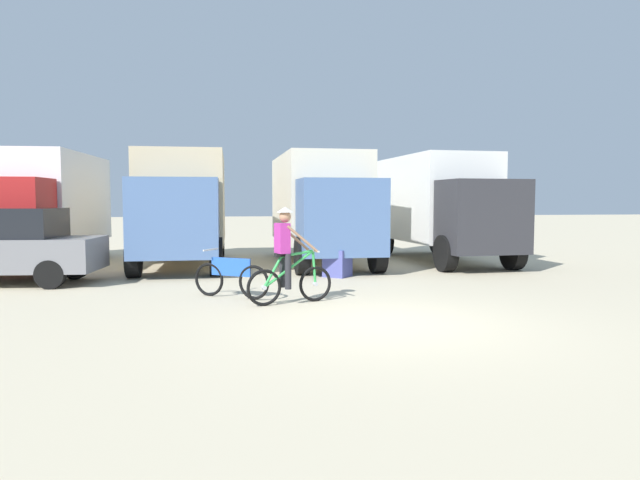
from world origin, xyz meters
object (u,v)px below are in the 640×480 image
(supply_crate, at_px, (337,263))
(box_truck_white_box, at_px, (439,202))
(sedan_parked, at_px, (7,246))
(bicycle_spare, at_px, (231,278))
(box_truck_avon_van, at_px, (42,203))
(box_truck_cream_rv, at_px, (321,202))
(box_truck_tan_camper, at_px, (183,203))
(cyclist_orange_shirt, at_px, (287,259))

(supply_crate, bearing_deg, box_truck_white_box, 38.74)
(sedan_parked, bearing_deg, bicycle_spare, -28.51)
(box_truck_avon_van, bearing_deg, supply_crate, -26.12)
(box_truck_cream_rv, bearing_deg, box_truck_tan_camper, 177.57)
(box_truck_white_box, distance_m, cyclist_orange_shirt, 8.91)
(box_truck_tan_camper, relative_size, box_truck_white_box, 0.99)
(bicycle_spare, bearing_deg, box_truck_tan_camper, 101.80)
(box_truck_tan_camper, bearing_deg, box_truck_white_box, -1.46)
(supply_crate, bearing_deg, box_truck_tan_camper, 139.62)
(box_truck_cream_rv, height_order, box_truck_white_box, same)
(box_truck_avon_van, xyz_separation_m, cyclist_orange_shirt, (6.41, -7.54, -1.03))
(box_truck_tan_camper, relative_size, sedan_parked, 1.56)
(box_truck_white_box, height_order, sedan_parked, box_truck_white_box)
(box_truck_tan_camper, height_order, box_truck_white_box, same)
(sedan_parked, bearing_deg, box_truck_cream_rv, 21.85)
(box_truck_avon_van, height_order, bicycle_spare, box_truck_avon_van)
(box_truck_cream_rv, distance_m, sedan_parked, 8.63)
(sedan_parked, relative_size, bicycle_spare, 2.97)
(box_truck_cream_rv, bearing_deg, bicycle_spare, -116.04)
(box_truck_white_box, bearing_deg, sedan_parked, -164.98)
(bicycle_spare, bearing_deg, cyclist_orange_shirt, -39.86)
(cyclist_orange_shirt, bearing_deg, bicycle_spare, 140.14)
(box_truck_tan_camper, bearing_deg, supply_crate, -40.38)
(box_truck_avon_van, bearing_deg, cyclist_orange_shirt, -49.62)
(box_truck_avon_van, bearing_deg, sedan_parked, -85.24)
(box_truck_tan_camper, distance_m, sedan_parked, 5.16)
(bicycle_spare, relative_size, supply_crate, 2.12)
(box_truck_white_box, bearing_deg, bicycle_spare, -138.72)
(cyclist_orange_shirt, height_order, bicycle_spare, cyclist_orange_shirt)
(cyclist_orange_shirt, xyz_separation_m, supply_crate, (1.70, 3.56, -0.50))
(cyclist_orange_shirt, xyz_separation_m, bicycle_spare, (-1.03, 0.86, -0.45))
(box_truck_avon_van, distance_m, bicycle_spare, 8.71)
(box_truck_white_box, bearing_deg, box_truck_cream_rv, 179.59)
(supply_crate, bearing_deg, box_truck_avon_van, 153.88)
(box_truck_white_box, distance_m, supply_crate, 5.35)
(box_truck_avon_van, distance_m, supply_crate, 9.17)
(box_truck_cream_rv, bearing_deg, cyclist_orange_shirt, -105.38)
(sedan_parked, bearing_deg, cyclist_orange_shirt, -30.65)
(box_truck_white_box, bearing_deg, box_truck_tan_camper, 178.54)
(cyclist_orange_shirt, bearing_deg, box_truck_cream_rv, 74.62)
(box_truck_avon_van, bearing_deg, box_truck_cream_rv, -5.15)
(cyclist_orange_shirt, bearing_deg, box_truck_tan_camper, 108.31)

